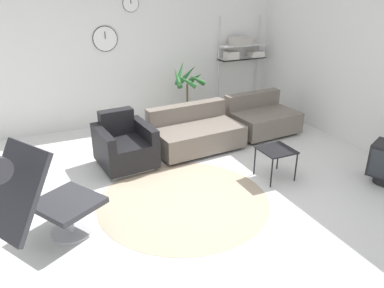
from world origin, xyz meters
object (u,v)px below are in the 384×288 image
at_px(lounge_chair, 26,189).
at_px(side_table, 276,152).
at_px(armchair_red, 124,147).
at_px(potted_plant, 187,98).
at_px(couch_low, 195,133).
at_px(couch_second, 261,119).
at_px(shelf_unit, 241,51).

distance_m(lounge_chair, side_table, 3.10).
bearing_deg(side_table, armchair_red, 145.03).
height_order(lounge_chair, potted_plant, lounge_chair).
distance_m(lounge_chair, couch_low, 3.06).
xyz_separation_m(side_table, potted_plant, (-0.23, 2.41, 0.14)).
bearing_deg(couch_second, shelf_unit, -108.98).
distance_m(lounge_chair, potted_plant, 3.94).
relative_size(armchair_red, couch_low, 0.60).
xyz_separation_m(couch_low, potted_plant, (0.33, 1.04, 0.27)).
distance_m(couch_low, side_table, 1.49).
xyz_separation_m(couch_second, potted_plant, (-1.04, 0.89, 0.27)).
height_order(couch_second, side_table, couch_second).
xyz_separation_m(side_table, shelf_unit, (1.16, 2.85, 0.83)).
bearing_deg(couch_low, couch_second, -178.17).
xyz_separation_m(lounge_chair, shelf_unit, (4.23, 3.16, 0.48)).
xyz_separation_m(couch_low, side_table, (0.56, -1.38, 0.14)).
height_order(armchair_red, couch_second, armchair_red).
bearing_deg(lounge_chair, side_table, 64.87).
xyz_separation_m(armchair_red, side_table, (1.75, -1.22, 0.09)).
bearing_deg(side_table, potted_plant, 95.35).
height_order(armchair_red, couch_low, armchair_red).
xyz_separation_m(couch_low, couch_second, (1.37, 0.15, 0.00)).
relative_size(couch_low, shelf_unit, 0.77).
xyz_separation_m(armchair_red, potted_plant, (1.53, 1.19, 0.23)).
bearing_deg(side_table, couch_low, 111.97).
xyz_separation_m(lounge_chair, couch_second, (3.88, 1.84, -0.48)).
relative_size(armchair_red, shelf_unit, 0.46).
bearing_deg(armchair_red, shelf_unit, -156.04).
distance_m(lounge_chair, armchair_red, 2.07).
relative_size(lounge_chair, couch_low, 0.88).
bearing_deg(lounge_chair, couch_low, 92.99).
relative_size(couch_second, side_table, 2.70).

